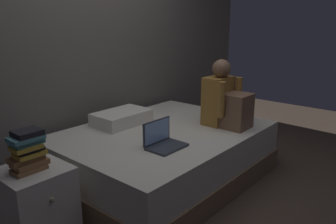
% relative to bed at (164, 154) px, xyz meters
% --- Properties ---
extents(ground_plane, '(8.00, 8.00, 0.00)m').
position_rel_bed_xyz_m(ground_plane, '(-0.20, -0.30, -0.25)').
color(ground_plane, '#47382D').
extents(wall_back, '(5.60, 0.10, 2.70)m').
position_rel_bed_xyz_m(wall_back, '(-0.20, 0.90, 1.10)').
color(wall_back, '#605B56').
rests_on(wall_back, ground_plane).
extents(bed, '(2.00, 1.50, 0.50)m').
position_rel_bed_xyz_m(bed, '(0.00, 0.00, 0.00)').
color(bed, '#7A6047').
rests_on(bed, ground_plane).
extents(nightstand, '(0.44, 0.46, 0.54)m').
position_rel_bed_xyz_m(nightstand, '(-1.30, 0.05, 0.02)').
color(nightstand, beige).
rests_on(nightstand, ground_plane).
extents(person_sitting, '(0.39, 0.44, 0.66)m').
position_rel_bed_xyz_m(person_sitting, '(0.51, -0.37, 0.51)').
color(person_sitting, olive).
rests_on(person_sitting, bed).
extents(laptop, '(0.32, 0.23, 0.22)m').
position_rel_bed_xyz_m(laptop, '(-0.33, -0.29, 0.31)').
color(laptop, '#333842').
rests_on(laptop, bed).
extents(pillow, '(0.56, 0.36, 0.13)m').
position_rel_bed_xyz_m(pillow, '(-0.13, 0.45, 0.32)').
color(pillow, silver).
rests_on(pillow, bed).
extents(book_stack, '(0.24, 0.17, 0.29)m').
position_rel_bed_xyz_m(book_stack, '(-1.32, 0.05, 0.43)').
color(book_stack, brown).
rests_on(book_stack, nightstand).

